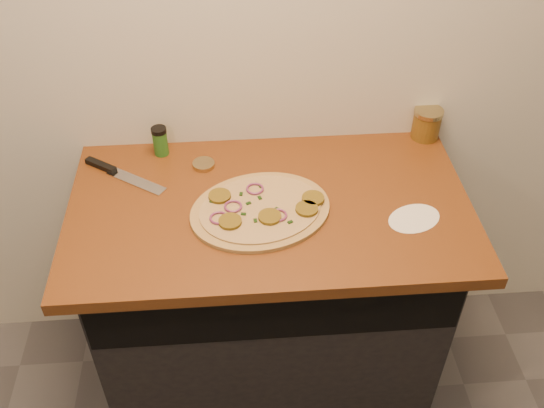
{
  "coord_description": "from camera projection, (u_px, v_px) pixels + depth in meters",
  "views": [
    {
      "loc": [
        -0.1,
        0.06,
        2.09
      ],
      "look_at": [
        0.0,
        1.36,
        0.95
      ],
      "focal_mm": 40.0,
      "sensor_mm": 36.0,
      "label": 1
    }
  ],
  "objects": [
    {
      "name": "cabinet",
      "position": [
        269.0,
        297.0,
        2.14
      ],
      "size": [
        1.1,
        0.6,
        0.86
      ],
      "primitive_type": "cube",
      "color": "black",
      "rests_on": "ground"
    },
    {
      "name": "countertop",
      "position": [
        270.0,
        207.0,
        1.82
      ],
      "size": [
        1.2,
        0.7,
        0.04
      ],
      "primitive_type": "cube",
      "color": "brown",
      "rests_on": "cabinet"
    },
    {
      "name": "pizza",
      "position": [
        260.0,
        210.0,
        1.77
      ],
      "size": [
        0.5,
        0.5,
        0.03
      ],
      "color": "tan",
      "rests_on": "countertop"
    },
    {
      "name": "chefs_knife",
      "position": [
        117.0,
        173.0,
        1.9
      ],
      "size": [
        0.27,
        0.2,
        0.02
      ],
      "color": "#B7BAC1",
      "rests_on": "countertop"
    },
    {
      "name": "mason_jar_lid",
      "position": [
        204.0,
        165.0,
        1.93
      ],
      "size": [
        0.09,
        0.09,
        0.01
      ],
      "primitive_type": "cylinder",
      "rotation": [
        0.0,
        0.0,
        0.3
      ],
      "color": "tan",
      "rests_on": "countertop"
    },
    {
      "name": "salsa_jar",
      "position": [
        427.0,
        123.0,
        2.03
      ],
      "size": [
        0.1,
        0.1,
        0.11
      ],
      "color": "#A22410",
      "rests_on": "countertop"
    },
    {
      "name": "spice_shaker",
      "position": [
        160.0,
        141.0,
        1.96
      ],
      "size": [
        0.05,
        0.05,
        0.1
      ],
      "color": "#296720",
      "rests_on": "countertop"
    },
    {
      "name": "flour_spill",
      "position": [
        414.0,
        218.0,
        1.75
      ],
      "size": [
        0.22,
        0.22,
        0.0
      ],
      "primitive_type": "cylinder",
      "rotation": [
        0.0,
        0.0,
        0.42
      ],
      "color": "silver",
      "rests_on": "countertop"
    }
  ]
}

